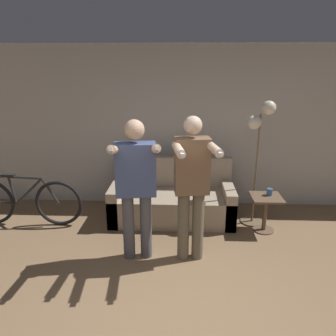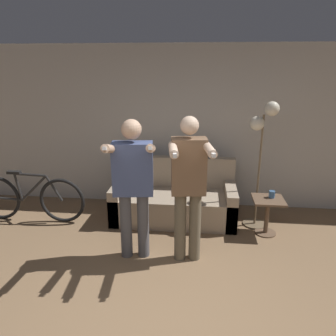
{
  "view_description": "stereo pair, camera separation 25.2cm",
  "coord_description": "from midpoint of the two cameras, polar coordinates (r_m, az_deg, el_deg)",
  "views": [
    {
      "loc": [
        0.0,
        -2.15,
        2.28
      ],
      "look_at": [
        -0.18,
        1.93,
        0.99
      ],
      "focal_mm": 35.0,
      "sensor_mm": 36.0,
      "label": 1
    },
    {
      "loc": [
        0.26,
        -2.13,
        2.28
      ],
      "look_at": [
        -0.18,
        1.93,
        0.99
      ],
      "focal_mm": 35.0,
      "sensor_mm": 36.0,
      "label": 2
    }
  ],
  "objects": [
    {
      "name": "bicycle",
      "position": [
        5.31,
        -24.98,
        -5.36
      ],
      "size": [
        1.7,
        0.07,
        0.79
      ],
      "color": "black",
      "rests_on": "ground_plane"
    },
    {
      "name": "person_right",
      "position": [
        3.74,
        2.2,
        -2.38
      ],
      "size": [
        0.52,
        0.72,
        1.75
      ],
      "rotation": [
        0.0,
        0.0,
        0.13
      ],
      "color": "#6B604C",
      "rests_on": "ground_plane"
    },
    {
      "name": "person_left",
      "position": [
        3.8,
        -7.57,
        -2.24
      ],
      "size": [
        0.59,
        0.71,
        1.71
      ],
      "rotation": [
        0.0,
        0.0,
        0.13
      ],
      "color": "#56565B",
      "rests_on": "ground_plane"
    },
    {
      "name": "side_table",
      "position": [
        4.8,
        15.16,
        -6.5
      ],
      "size": [
        0.42,
        0.42,
        0.53
      ],
      "color": "brown",
      "rests_on": "ground_plane"
    },
    {
      "name": "floor_lamp",
      "position": [
        4.73,
        14.17,
        5.75
      ],
      "size": [
        0.38,
        0.34,
        1.82
      ],
      "color": "#756047",
      "rests_on": "ground_plane"
    },
    {
      "name": "couch",
      "position": [
        5.07,
        -0.73,
        -5.72
      ],
      "size": [
        1.85,
        0.85,
        0.89
      ],
      "color": "tan",
      "rests_on": "ground_plane"
    },
    {
      "name": "wall_back",
      "position": [
        5.35,
        1.1,
        6.98
      ],
      "size": [
        10.0,
        0.05,
        2.6
      ],
      "color": "beige",
      "rests_on": "ground_plane"
    },
    {
      "name": "cup",
      "position": [
        4.79,
        15.79,
        -4.05
      ],
      "size": [
        0.08,
        0.08,
        0.1
      ],
      "color": "#3D6693",
      "rests_on": "side_table"
    },
    {
      "name": "cat",
      "position": [
        5.13,
        3.27,
        2.68
      ],
      "size": [
        0.49,
        0.12,
        0.17
      ],
      "color": "#3D3833",
      "rests_on": "couch"
    }
  ]
}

